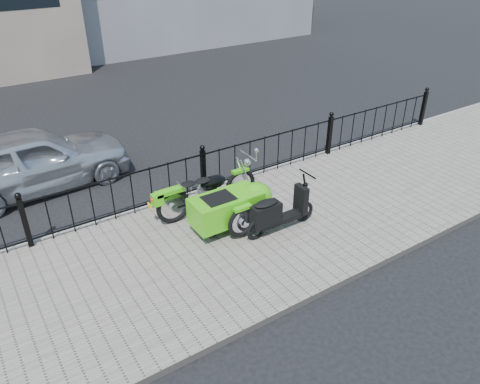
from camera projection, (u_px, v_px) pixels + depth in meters
ground at (237, 225)px, 9.03m from camera, size 120.00×120.00×0.00m
sidewalk at (252, 235)px, 8.64m from camera, size 30.00×3.80×0.12m
curb at (201, 191)px, 10.04m from camera, size 30.00×0.10×0.12m
iron_fence at (203, 172)px, 9.68m from camera, size 14.11×0.11×1.08m
motorcycle_sidecar at (230, 201)px, 8.64m from camera, size 2.28×1.48×0.98m
scooter at (277, 213)px, 8.45m from camera, size 1.51×0.44×1.02m
spare_tire at (214, 219)px, 8.36m from camera, size 0.61×0.52×0.70m
sedan_car at (32, 160)px, 9.93m from camera, size 4.16×1.93×1.38m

